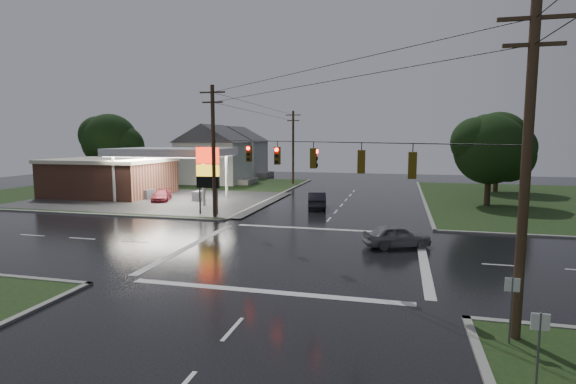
% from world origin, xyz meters
% --- Properties ---
extents(ground, '(120.00, 120.00, 0.00)m').
position_xyz_m(ground, '(0.00, 0.00, 0.00)').
color(ground, black).
rests_on(ground, ground).
extents(grass_nw, '(36.00, 36.00, 0.08)m').
position_xyz_m(grass_nw, '(-26.00, 26.00, 0.04)').
color(grass_nw, '#183216').
rests_on(grass_nw, ground).
extents(gas_station, '(26.20, 18.00, 5.60)m').
position_xyz_m(gas_station, '(-25.68, 19.70, 2.55)').
color(gas_station, '#2D2D2D').
rests_on(gas_station, ground).
extents(pylon_sign, '(2.00, 0.35, 6.00)m').
position_xyz_m(pylon_sign, '(-10.50, 10.50, 4.01)').
color(pylon_sign, '#59595E').
rests_on(pylon_sign, ground).
extents(utility_pole_nw, '(2.20, 0.32, 11.00)m').
position_xyz_m(utility_pole_nw, '(-9.50, 9.50, 5.72)').
color(utility_pole_nw, '#382619').
rests_on(utility_pole_nw, ground).
extents(utility_pole_se, '(2.20, 0.32, 11.00)m').
position_xyz_m(utility_pole_se, '(9.50, -9.50, 5.72)').
color(utility_pole_se, '#382619').
rests_on(utility_pole_se, ground).
extents(utility_pole_n, '(2.20, 0.32, 10.50)m').
position_xyz_m(utility_pole_n, '(-9.50, 38.00, 5.47)').
color(utility_pole_n, '#382619').
rests_on(utility_pole_n, ground).
extents(traffic_signals, '(26.87, 26.87, 1.47)m').
position_xyz_m(traffic_signals, '(0.02, -0.02, 6.48)').
color(traffic_signals, black).
rests_on(traffic_signals, ground).
extents(house_near, '(11.05, 8.48, 8.60)m').
position_xyz_m(house_near, '(-20.95, 36.00, 4.41)').
color(house_near, silver).
rests_on(house_near, ground).
extents(house_far, '(11.05, 8.48, 8.60)m').
position_xyz_m(house_far, '(-21.95, 48.00, 4.41)').
color(house_far, silver).
rests_on(house_far, ground).
extents(tree_nw_behind, '(8.93, 7.60, 10.00)m').
position_xyz_m(tree_nw_behind, '(-33.84, 29.99, 6.18)').
color(tree_nw_behind, black).
rests_on(tree_nw_behind, ground).
extents(tree_ne_near, '(7.99, 6.80, 8.98)m').
position_xyz_m(tree_ne_near, '(14.14, 21.99, 5.56)').
color(tree_ne_near, black).
rests_on(tree_ne_near, ground).
extents(tree_ne_far, '(8.46, 7.20, 9.80)m').
position_xyz_m(tree_ne_far, '(17.15, 33.99, 6.18)').
color(tree_ne_far, black).
rests_on(tree_ne_far, ground).
extents(car_north, '(2.52, 4.95, 1.56)m').
position_xyz_m(car_north, '(-2.07, 16.71, 0.78)').
color(car_north, black).
rests_on(car_north, ground).
extents(car_crossing, '(4.44, 3.16, 1.40)m').
position_xyz_m(car_crossing, '(5.52, 2.72, 0.70)').
color(car_crossing, gray).
rests_on(car_crossing, ground).
extents(car_pump, '(3.00, 4.45, 1.20)m').
position_xyz_m(car_pump, '(-18.75, 16.99, 0.60)').
color(car_pump, maroon).
rests_on(car_pump, ground).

